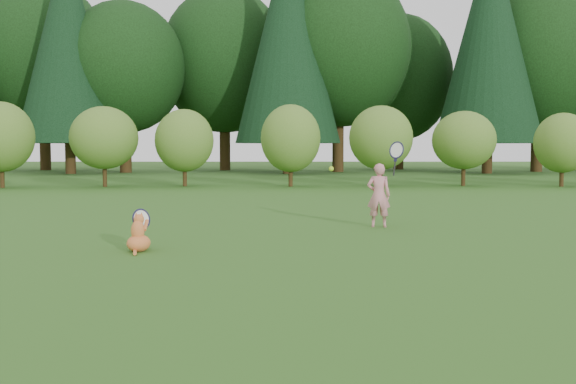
{
  "coord_description": "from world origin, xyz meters",
  "views": [
    {
      "loc": [
        0.16,
        -7.91,
        1.31
      ],
      "look_at": [
        0.2,
        0.8,
        0.7
      ],
      "focal_mm": 40.0,
      "sensor_mm": 36.0,
      "label": 1
    }
  ],
  "objects": [
    {
      "name": "cat",
      "position": [
        -1.69,
        0.13,
        0.25
      ],
      "size": [
        0.41,
        0.71,
        0.66
      ],
      "rotation": [
        0.0,
        0.0,
        -0.21
      ],
      "color": "#C76226",
      "rests_on": "ground"
    },
    {
      "name": "woodland_backdrop",
      "position": [
        0.0,
        23.0,
        7.5
      ],
      "size": [
        48.0,
        10.0,
        15.0
      ],
      "primitive_type": null,
      "color": "black",
      "rests_on": "ground"
    },
    {
      "name": "tennis_ball",
      "position": [
        0.78,
        0.73,
        1.02
      ],
      "size": [
        0.07,
        0.07,
        0.07
      ],
      "color": "#9BD218",
      "rests_on": "ground"
    },
    {
      "name": "shrub_row",
      "position": [
        0.0,
        13.0,
        1.4
      ],
      "size": [
        28.0,
        3.0,
        2.8
      ],
      "primitive_type": null,
      "color": "#547C26",
      "rests_on": "ground"
    },
    {
      "name": "ground",
      "position": [
        0.0,
        0.0,
        0.0
      ],
      "size": [
        100.0,
        100.0,
        0.0
      ],
      "primitive_type": "plane",
      "color": "#2F5919",
      "rests_on": "ground"
    },
    {
      "name": "child",
      "position": [
        1.7,
        2.54,
        0.55
      ],
      "size": [
        0.62,
        0.43,
        1.56
      ],
      "rotation": [
        0.0,
        0.0,
        2.98
      ],
      "color": "pink",
      "rests_on": "ground"
    }
  ]
}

